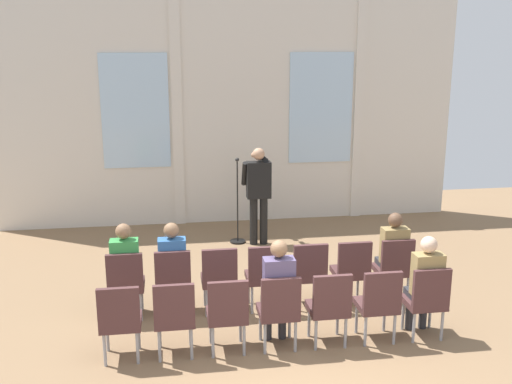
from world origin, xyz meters
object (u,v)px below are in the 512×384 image
object	(u,v)px
chair_r1_c3	(279,307)
chair_r1_c4	(329,304)
speaker	(258,189)
chair_r0_c4	(308,270)
chair_r0_c5	(352,268)
chair_r1_c1	(174,314)
chair_r0_c2	(219,275)
audience_r0_c6	(393,251)
audience_r1_c6	(425,281)
chair_r1_c6	(427,298)
mic_stand	(238,224)
chair_r1_c0	(120,318)
chair_r0_c1	(173,278)
chair_r0_c3	(264,273)
chair_r0_c6	(394,266)
chair_r1_c2	(227,311)
chair_r0_c0	(126,281)
chair_r1_c5	(379,301)
audience_r0_c0	(125,265)
audience_r0_c1	(172,263)
audience_r1_c3	(278,288)

from	to	relation	value
chair_r1_c3	chair_r1_c4	size ratio (longest dim) A/B	1.00
speaker	chair_r0_c4	size ratio (longest dim) A/B	1.85
chair_r0_c5	chair_r1_c1	world-z (taller)	same
chair_r0_c2	audience_r0_c6	size ratio (longest dim) A/B	0.74
audience_r1_c6	chair_r1_c6	bearing A→B (deg)	-90.00
mic_stand	chair_r1_c0	world-z (taller)	mic_stand
chair_r0_c1	chair_r0_c3	size ratio (longest dim) A/B	1.00
chair_r0_c6	chair_r1_c3	bearing A→B (deg)	-149.47
chair_r1_c1	chair_r1_c2	bearing A→B (deg)	0.00
speaker	chair_r1_c0	xyz separation A→B (m)	(-2.15, -3.77, -0.48)
chair_r0_c0	chair_r0_c4	xyz separation A→B (m)	(2.42, 0.00, 0.00)
chair_r0_c5	chair_r1_c5	bearing A→B (deg)	-90.00
audience_r0_c0	chair_r0_c2	distance (m)	1.23
mic_stand	chair_r1_c3	size ratio (longest dim) A/B	1.65
audience_r0_c1	audience_r1_c3	size ratio (longest dim) A/B	0.95
chair_r0_c1	audience_r1_c3	distance (m)	1.58
chair_r1_c1	chair_r1_c5	bearing A→B (deg)	0.00
chair_r1_c3	chair_r0_c5	bearing A→B (deg)	41.49
audience_r0_c6	chair_r0_c1	bearing A→B (deg)	-178.41
chair_r1_c4	chair_r1_c2	bearing A→B (deg)	180.00
audience_r0_c1	chair_r1_c1	size ratio (longest dim) A/B	1.36
chair_r0_c1	chair_r1_c3	world-z (taller)	same
chair_r0_c6	chair_r1_c5	xyz separation A→B (m)	(-0.60, -1.07, 0.00)
chair_r0_c6	chair_r1_c5	distance (m)	1.23
mic_stand	audience_r1_c3	world-z (taller)	mic_stand
audience_r0_c6	chair_r1_c2	world-z (taller)	audience_r0_c6
chair_r0_c1	chair_r1_c1	bearing A→B (deg)	-90.00
chair_r0_c2	audience_r1_c3	distance (m)	1.18
chair_r0_c6	audience_r0_c0	bearing A→B (deg)	178.69
chair_r0_c0	audience_r0_c1	distance (m)	0.64
chair_r0_c1	chair_r0_c6	xyz separation A→B (m)	(3.02, 0.00, 0.00)
speaker	chair_r1_c4	size ratio (longest dim) A/B	1.85
audience_r1_c6	audience_r0_c1	bearing A→B (deg)	160.50
audience_r0_c0	chair_r1_c6	distance (m)	3.81
chair_r1_c2	chair_r1_c6	bearing A→B (deg)	0.00
chair_r0_c2	chair_r1_c0	world-z (taller)	same
chair_r1_c0	chair_r0_c6	bearing A→B (deg)	16.43
chair_r0_c0	chair_r1_c1	size ratio (longest dim) A/B	1.00
chair_r0_c5	audience_r0_c6	bearing A→B (deg)	7.89
chair_r1_c0	chair_r1_c3	distance (m)	1.81
audience_r0_c1	chair_r0_c2	distance (m)	0.64
chair_r1_c0	chair_r1_c1	world-z (taller)	same
chair_r0_c2	chair_r0_c1	bearing A→B (deg)	180.00
chair_r0_c3	chair_r1_c5	bearing A→B (deg)	-41.49
speaker	audience_r0_c0	distance (m)	3.40
chair_r0_c3	audience_r1_c3	size ratio (longest dim) A/B	0.70
chair_r1_c6	chair_r0_c6	bearing A→B (deg)	90.00
chair_r1_c5	audience_r0_c0	bearing A→B (deg)	159.13
chair_r1_c4	audience_r1_c6	size ratio (longest dim) A/B	0.73
chair_r1_c0	chair_r1_c6	size ratio (longest dim) A/B	1.00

